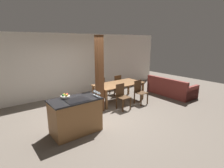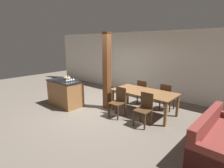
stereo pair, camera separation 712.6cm
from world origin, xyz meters
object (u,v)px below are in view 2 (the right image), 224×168
(fruit_bowl, at_px, (67,77))
(wine_glass_end, at_px, (73,79))
(wine_glass_near, at_px, (67,80))
(dining_chair_far_right, at_px, (167,96))
(dining_chair_near_right, at_px, (144,108))
(timber_post, at_px, (107,72))
(wine_glass_far, at_px, (71,79))
(dining_chair_near_left, at_px, (118,101))
(dining_chair_far_left, at_px, (143,92))
(dining_table, at_px, (144,94))
(wine_glass_middle, at_px, (69,80))
(kitchen_island, at_px, (65,93))

(fruit_bowl, xyz_separation_m, wine_glass_end, (0.73, -0.25, 0.07))
(fruit_bowl, distance_m, wine_glass_near, 0.89)
(dining_chair_far_right, bearing_deg, dining_chair_near_right, 90.00)
(fruit_bowl, height_order, dining_chair_far_right, fruit_bowl)
(wine_glass_end, bearing_deg, timber_post, 48.28)
(fruit_bowl, xyz_separation_m, wine_glass_far, (0.73, -0.34, 0.07))
(dining_chair_near_left, bearing_deg, dining_chair_far_left, 90.00)
(dining_table, bearing_deg, fruit_bowl, -159.48)
(dining_table, relative_size, dining_chair_far_right, 2.23)
(wine_glass_middle, height_order, dining_chair_near_right, wine_glass_middle)
(wine_glass_end, distance_m, dining_chair_far_right, 3.17)
(wine_glass_end, xyz_separation_m, dining_chair_far_right, (2.40, 1.98, -0.58))
(fruit_bowl, xyz_separation_m, dining_chair_far_left, (2.22, 1.73, -0.51))
(timber_post, bearing_deg, wine_glass_far, -128.91)
(dining_chair_near_right, bearing_deg, wine_glass_end, -167.56)
(wine_glass_near, relative_size, wine_glass_middle, 1.00)
(wine_glass_middle, bearing_deg, wine_glass_end, 90.00)
(dining_chair_far_left, relative_size, dining_chair_far_right, 1.00)
(wine_glass_end, height_order, dining_chair_near_left, wine_glass_end)
(dining_chair_near_right, distance_m, dining_chair_far_right, 1.45)
(wine_glass_end, relative_size, dining_table, 0.08)
(kitchen_island, height_order, dining_chair_near_left, kitchen_island)
(dining_table, distance_m, dining_chair_far_right, 0.87)
(wine_glass_middle, bearing_deg, dining_chair_far_left, 55.23)
(wine_glass_near, distance_m, wine_glass_far, 0.17)
(wine_glass_end, distance_m, dining_chair_near_right, 2.53)
(kitchen_island, bearing_deg, dining_chair_far_right, 33.25)
(fruit_bowl, relative_size, wine_glass_end, 1.58)
(dining_table, bearing_deg, dining_chair_near_right, -58.02)
(fruit_bowl, distance_m, dining_chair_far_right, 3.61)
(wine_glass_middle, xyz_separation_m, wine_glass_far, (0.00, 0.09, 0.00))
(wine_glass_near, xyz_separation_m, wine_glass_end, (0.00, 0.26, 0.00))
(dining_chair_near_left, distance_m, dining_chair_far_left, 1.45)
(wine_glass_far, distance_m, timber_post, 1.21)
(wine_glass_end, bearing_deg, wine_glass_far, -90.00)
(kitchen_island, height_order, dining_table, kitchen_island)
(timber_post, bearing_deg, dining_chair_far_left, 56.72)
(wine_glass_near, bearing_deg, dining_chair_far_left, 56.29)
(dining_chair_far_right, bearing_deg, dining_table, 58.02)
(dining_table, relative_size, dining_chair_near_right, 2.23)
(dining_table, bearing_deg, wine_glass_end, -147.22)
(wine_glass_near, height_order, timber_post, timber_post)
(dining_chair_near_left, bearing_deg, fruit_bowl, -172.91)
(dining_chair_far_left, bearing_deg, wine_glass_middle, 55.23)
(wine_glass_near, bearing_deg, wine_glass_far, 90.00)
(dining_table, height_order, dining_chair_near_right, dining_chair_near_right)
(dining_table, xyz_separation_m, dining_chair_far_right, (0.45, 0.73, -0.17))
(wine_glass_near, relative_size, dining_chair_near_right, 0.17)
(dining_chair_near_left, xyz_separation_m, dining_chair_far_left, (0.00, 1.45, 0.00))
(wine_glass_middle, height_order, wine_glass_far, same)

